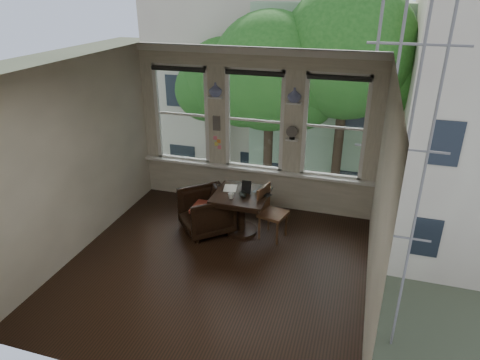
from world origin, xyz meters
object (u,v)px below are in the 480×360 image
(table, at_px, (241,213))
(armchair_left, at_px, (206,212))
(side_chair_right, at_px, (273,214))
(laptop, at_px, (260,195))
(mug, at_px, (231,196))

(table, distance_m, armchair_left, 0.62)
(armchair_left, height_order, side_chair_right, side_chair_right)
(laptop, relative_size, mug, 3.40)
(side_chair_right, bearing_deg, mug, 121.63)
(armchair_left, bearing_deg, mug, 38.19)
(laptop, height_order, mug, mug)
(side_chair_right, distance_m, mug, 0.78)
(armchair_left, bearing_deg, side_chair_right, 54.23)
(table, height_order, mug, mug)
(table, xyz_separation_m, mug, (-0.11, -0.22, 0.42))
(armchair_left, relative_size, side_chair_right, 0.90)
(table, relative_size, side_chair_right, 0.98)
(table, relative_size, armchair_left, 1.09)
(armchair_left, xyz_separation_m, laptop, (0.93, 0.16, 0.39))
(table, height_order, side_chair_right, side_chair_right)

